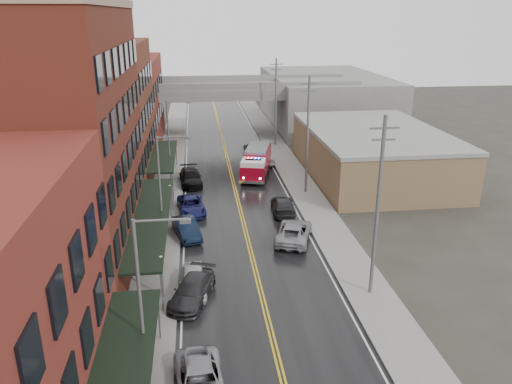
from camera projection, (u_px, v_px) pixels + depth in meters
road at (241, 214)px, 46.36m from camera, size 11.00×160.00×0.02m
sidewalk_left at (162, 217)px, 45.50m from camera, size 3.00×160.00×0.15m
sidewalk_right at (318, 210)px, 47.18m from camera, size 3.00×160.00×0.15m
curb_left at (180, 216)px, 45.69m from camera, size 0.30×160.00×0.15m
curb_right at (301, 211)px, 46.99m from camera, size 0.30×160.00×0.15m
brick_building_b at (62, 142)px, 35.26m from camera, size 9.00×20.00×18.00m
brick_building_c at (105, 116)px, 52.12m from camera, size 9.00×15.00×15.00m
brick_building_far at (126, 102)px, 68.98m from camera, size 9.00×20.00×12.00m
tan_building at (373, 154)px, 56.70m from camera, size 14.00×22.00×5.00m
right_far_block at (324, 99)px, 84.46m from camera, size 18.00×30.00×8.00m
awning_1 at (152, 217)px, 37.95m from camera, size 2.60×18.00×3.09m
awning_2 at (163, 156)px, 54.31m from camera, size 2.60×13.00×3.09m
globe_lamp_1 at (162, 267)px, 31.77m from camera, size 0.44×0.44×3.12m
globe_lamp_2 at (170, 194)px, 44.85m from camera, size 0.44×0.44×3.12m
street_lamp_0 at (145, 294)px, 23.30m from camera, size 2.64×0.22×9.00m
street_lamp_1 at (163, 185)px, 38.26m from camera, size 2.64×0.22×9.00m
street_lamp_2 at (171, 137)px, 53.21m from camera, size 2.64×0.22×9.00m
utility_pole_0 at (378, 205)px, 31.05m from camera, size 1.80×0.24×12.00m
utility_pole_1 at (308, 133)px, 49.74m from camera, size 1.80×0.24×12.00m
utility_pole_2 at (276, 101)px, 68.43m from camera, size 1.80×0.24×12.00m
overpass at (221, 96)px, 74.25m from camera, size 40.00×10.00×7.50m
fire_truck at (256, 161)px, 56.91m from camera, size 4.90×8.80×3.07m
parked_car_left_2 at (200, 383)px, 24.14m from camera, size 2.79×5.34×1.43m
parked_car_left_3 at (192, 290)px, 32.15m from camera, size 3.61×5.51×1.48m
parked_car_left_4 at (193, 281)px, 33.26m from camera, size 1.84×4.47×1.52m
parked_car_left_5 at (187, 228)px, 41.38m from camera, size 2.70×4.85×1.51m
parked_car_left_6 at (191, 205)px, 46.50m from camera, size 2.89×5.32×1.42m
parked_car_left_7 at (191, 177)px, 54.16m from camera, size 2.71×5.71×1.61m
parked_car_right_0 at (294, 232)px, 40.74m from camera, size 4.21×6.08×1.54m
parked_car_right_1 at (283, 205)px, 46.50m from camera, size 2.41×5.17×1.46m
parked_car_right_2 at (266, 158)px, 61.77m from camera, size 2.07×4.55×1.52m
parked_car_right_3 at (253, 148)px, 66.30m from camera, size 2.31×4.36×1.37m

